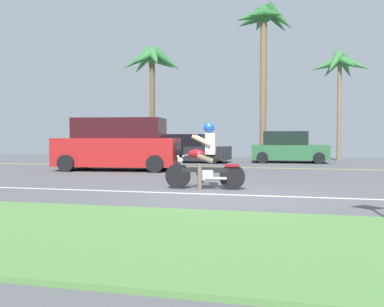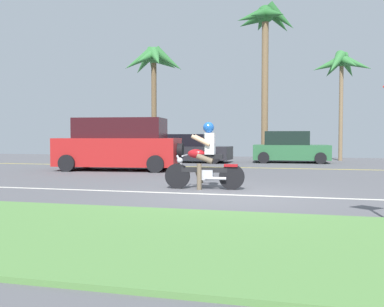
{
  "view_description": "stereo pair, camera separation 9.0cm",
  "coord_description": "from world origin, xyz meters",
  "px_view_note": "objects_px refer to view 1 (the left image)",
  "views": [
    {
      "loc": [
        1.37,
        -9.25,
        1.34
      ],
      "look_at": [
        -1.42,
        2.65,
        0.83
      ],
      "focal_mm": 39.06,
      "sensor_mm": 36.0,
      "label": 1
    },
    {
      "loc": [
        1.45,
        -9.23,
        1.34
      ],
      "look_at": [
        -1.42,
        2.65,
        0.83
      ],
      "focal_mm": 39.06,
      "sensor_mm": 36.0,
      "label": 2
    }
  ],
  "objects_px": {
    "parked_car_2": "(288,148)",
    "parked_car_0": "(117,146)",
    "palm_tree_1": "(264,27)",
    "palm_tree_2": "(152,64)",
    "motorcyclist": "(206,161)",
    "parked_car_1": "(184,149)",
    "palm_tree_0": "(340,68)",
    "suv_nearby": "(119,145)"
  },
  "relations": [
    {
      "from": "palm_tree_0",
      "to": "palm_tree_1",
      "type": "relative_size",
      "value": 0.65
    },
    {
      "from": "suv_nearby",
      "to": "palm_tree_2",
      "type": "relative_size",
      "value": 0.75
    },
    {
      "from": "parked_car_0",
      "to": "parked_car_1",
      "type": "height_order",
      "value": "parked_car_0"
    },
    {
      "from": "motorcyclist",
      "to": "palm_tree_0",
      "type": "height_order",
      "value": "palm_tree_0"
    },
    {
      "from": "parked_car_1",
      "to": "parked_car_2",
      "type": "bearing_deg",
      "value": 11.04
    },
    {
      "from": "suv_nearby",
      "to": "parked_car_2",
      "type": "distance_m",
      "value": 9.1
    },
    {
      "from": "parked_car_2",
      "to": "motorcyclist",
      "type": "bearing_deg",
      "value": -99.88
    },
    {
      "from": "motorcyclist",
      "to": "palm_tree_0",
      "type": "distance_m",
      "value": 15.06
    },
    {
      "from": "motorcyclist",
      "to": "parked_car_2",
      "type": "relative_size",
      "value": 0.53
    },
    {
      "from": "suv_nearby",
      "to": "parked_car_1",
      "type": "height_order",
      "value": "suv_nearby"
    },
    {
      "from": "parked_car_1",
      "to": "palm_tree_0",
      "type": "xyz_separation_m",
      "value": [
        7.84,
        3.28,
        4.35
      ]
    },
    {
      "from": "parked_car_0",
      "to": "palm_tree_2",
      "type": "distance_m",
      "value": 5.32
    },
    {
      "from": "parked_car_1",
      "to": "palm_tree_1",
      "type": "height_order",
      "value": "palm_tree_1"
    },
    {
      "from": "palm_tree_1",
      "to": "palm_tree_2",
      "type": "height_order",
      "value": "palm_tree_1"
    },
    {
      "from": "motorcyclist",
      "to": "palm_tree_2",
      "type": "relative_size",
      "value": 0.3
    },
    {
      "from": "parked_car_2",
      "to": "palm_tree_0",
      "type": "distance_m",
      "value": 5.54
    },
    {
      "from": "parked_car_1",
      "to": "palm_tree_1",
      "type": "xyz_separation_m",
      "value": [
        3.72,
        3.92,
        6.92
      ]
    },
    {
      "from": "suv_nearby",
      "to": "palm_tree_0",
      "type": "distance_m",
      "value": 13.22
    },
    {
      "from": "palm_tree_0",
      "to": "palm_tree_2",
      "type": "height_order",
      "value": "palm_tree_2"
    },
    {
      "from": "palm_tree_2",
      "to": "motorcyclist",
      "type": "bearing_deg",
      "value": -66.13
    },
    {
      "from": "motorcyclist",
      "to": "parked_car_1",
      "type": "relative_size",
      "value": 0.45
    },
    {
      "from": "parked_car_0",
      "to": "parked_car_2",
      "type": "distance_m",
      "value": 9.89
    },
    {
      "from": "suv_nearby",
      "to": "parked_car_0",
      "type": "xyz_separation_m",
      "value": [
        -3.35,
        7.57,
        -0.25
      ]
    },
    {
      "from": "motorcyclist",
      "to": "parked_car_2",
      "type": "bearing_deg",
      "value": 80.12
    },
    {
      "from": "palm_tree_1",
      "to": "palm_tree_0",
      "type": "bearing_deg",
      "value": -8.91
    },
    {
      "from": "motorcyclist",
      "to": "palm_tree_1",
      "type": "xyz_separation_m",
      "value": [
        0.53,
        14.31,
        6.89
      ]
    },
    {
      "from": "suv_nearby",
      "to": "parked_car_0",
      "type": "height_order",
      "value": "suv_nearby"
    },
    {
      "from": "motorcyclist",
      "to": "parked_car_1",
      "type": "distance_m",
      "value": 10.86
    },
    {
      "from": "parked_car_1",
      "to": "palm_tree_2",
      "type": "distance_m",
      "value": 6.51
    },
    {
      "from": "parked_car_2",
      "to": "parked_car_0",
      "type": "bearing_deg",
      "value": 173.14
    },
    {
      "from": "parked_car_1",
      "to": "palm_tree_2",
      "type": "bearing_deg",
      "value": 131.6
    },
    {
      "from": "motorcyclist",
      "to": "palm_tree_2",
      "type": "height_order",
      "value": "palm_tree_2"
    },
    {
      "from": "suv_nearby",
      "to": "parked_car_2",
      "type": "bearing_deg",
      "value": 44.66
    },
    {
      "from": "suv_nearby",
      "to": "palm_tree_0",
      "type": "xyz_separation_m",
      "value": [
        9.14,
        8.66,
        4.04
      ]
    },
    {
      "from": "parked_car_1",
      "to": "palm_tree_0",
      "type": "relative_size",
      "value": 0.77
    },
    {
      "from": "parked_car_2",
      "to": "palm_tree_2",
      "type": "height_order",
      "value": "palm_tree_2"
    },
    {
      "from": "parked_car_0",
      "to": "palm_tree_1",
      "type": "distance_m",
      "value": 10.96
    },
    {
      "from": "parked_car_0",
      "to": "suv_nearby",
      "type": "bearing_deg",
      "value": -66.12
    },
    {
      "from": "motorcyclist",
      "to": "palm_tree_0",
      "type": "relative_size",
      "value": 0.34
    },
    {
      "from": "palm_tree_1",
      "to": "palm_tree_2",
      "type": "relative_size",
      "value": 1.35
    },
    {
      "from": "suv_nearby",
      "to": "palm_tree_0",
      "type": "relative_size",
      "value": 0.85
    },
    {
      "from": "palm_tree_0",
      "to": "palm_tree_2",
      "type": "bearing_deg",
      "value": -179.39
    }
  ]
}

